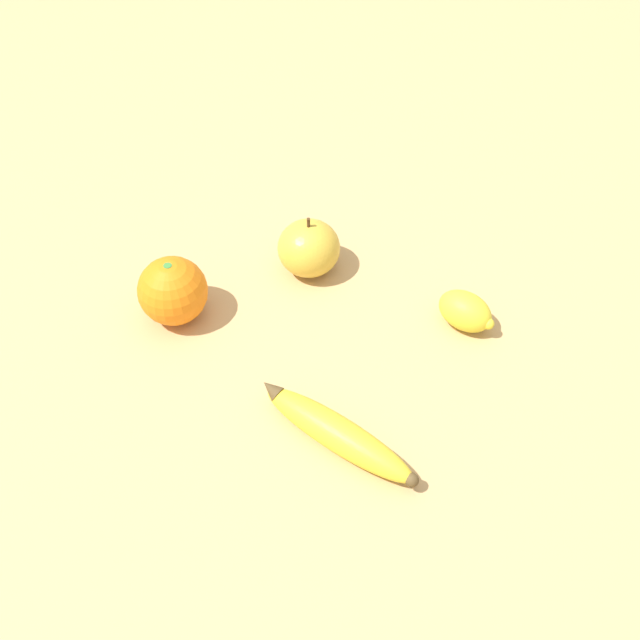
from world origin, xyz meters
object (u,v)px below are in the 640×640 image
at_px(banana, 336,433).
at_px(orange, 171,293).
at_px(lemon, 465,311).
at_px(apple, 309,248).

xyz_separation_m(banana, orange, (0.04, 0.28, 0.02)).
relative_size(banana, lemon, 2.70).
distance_m(apple, lemon, 0.22).
relative_size(banana, orange, 2.42).
relative_size(orange, lemon, 1.12).
distance_m(banana, apple, 0.28).
height_order(banana, apple, apple).
bearing_deg(banana, orange, -6.14).
distance_m(orange, apple, 0.19).
xyz_separation_m(orange, lemon, (0.20, -0.31, -0.02)).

